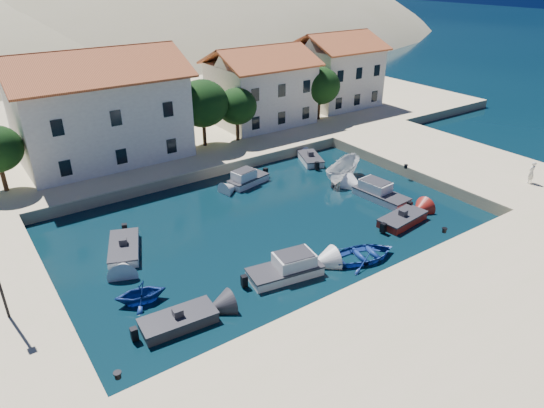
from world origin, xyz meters
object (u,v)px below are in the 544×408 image
Objects in this scene: rowboat_south at (364,258)px; boat_east at (342,179)px; cabin_cruiser_east at (381,194)px; pedestrian at (531,172)px; building_left at (99,104)px; building_right at (336,68)px; building_mid at (261,84)px; cabin_cruiser_south at (285,269)px.

boat_east is (7.55, 10.41, 0.00)m from rowboat_south.
cabin_cruiser_east is 12.48m from pedestrian.
building_left reaches higher than building_right.
building_left reaches higher than boat_east.
building_mid reaches higher than rowboat_south.
building_right is 26.46m from cabin_cruiser_east.
building_left is 3.04× the size of cabin_cruiser_south.
building_mid is 2.11× the size of boat_east.
building_right is (12.00, 1.00, 0.25)m from building_mid.
rowboat_south is at bearing -128.23° from building_right.
boat_east is at bearing -43.00° from building_left.
building_right reaches higher than rowboat_south.
pedestrian is at bearing 4.84° from cabin_cruiser_south.
cabin_cruiser_south is 1.11× the size of rowboat_south.
building_mid reaches higher than cabin_cruiser_south.
boat_east is 15.39m from pedestrian.
cabin_cruiser_south is (-26.92, -26.01, -5.00)m from building_right.
pedestrian is (10.57, -11.02, 1.92)m from boat_east.
pedestrian is at bearing -96.98° from building_right.
cabin_cruiser_south is at bearing -120.83° from building_mid.
boat_east is (-13.99, -16.93, -5.47)m from building_right.
rowboat_south is (5.38, -1.34, -0.48)m from cabin_cruiser_south.
pedestrian is (-3.42, -27.95, -3.55)m from building_right.
boat_east is at bearing 44.62° from cabin_cruiser_south.
cabin_cruiser_east is (12.75, 4.23, -0.00)m from cabin_cruiser_south.
boat_east is at bearing -43.96° from pedestrian.
rowboat_south is 9.25m from cabin_cruiser_east.
boat_east is at bearing -7.64° from cabin_cruiser_east.
building_right is 1.90× the size of boat_east.
building_right is 22.63m from boat_east.
cabin_cruiser_east is at bearing -51.33° from building_left.
building_mid is 5.68× the size of pedestrian.
building_mid reaches higher than boat_east.
rowboat_south is (8.46, -25.34, -5.94)m from building_left.
building_right is 28.38m from pedestrian.
building_left is 18.04m from building_mid.
cabin_cruiser_east is at bearing -123.05° from building_right.
boat_east is (12.94, 9.07, -0.48)m from cabin_cruiser_south.
pedestrian is (23.50, -1.95, 1.45)m from cabin_cruiser_south.
building_right reaches higher than cabin_cruiser_east.
pedestrian reaches higher than boat_east.
building_mid is 12.04m from building_right.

